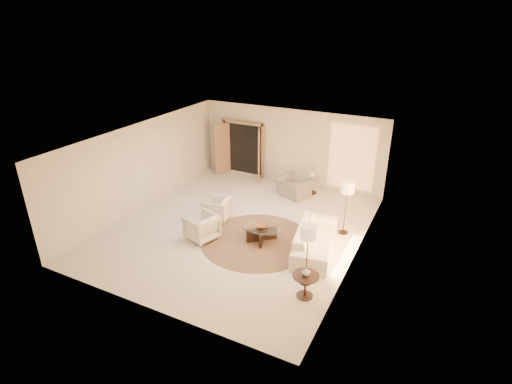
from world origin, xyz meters
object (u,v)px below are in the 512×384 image
at_px(side_table, 311,183).
at_px(floor_lamp_near, 347,189).
at_px(coffee_table, 262,232).
at_px(end_table, 306,282).
at_px(armchair_right, 201,226).
at_px(bowl, 262,226).
at_px(sofa, 315,239).
at_px(side_vase, 312,174).
at_px(floor_lamp_far, 308,234).
at_px(armchair_left, 217,208).
at_px(accent_chair, 293,184).
at_px(end_vase, 306,272).

xyz_separation_m(side_table, floor_lamp_near, (1.81, -2.28, 1.03)).
distance_m(coffee_table, end_table, 2.61).
relative_size(armchair_right, bowl, 2.27).
relative_size(sofa, side_vase, 10.40).
bearing_deg(sofa, bowl, 87.02).
xyz_separation_m(bowl, side_vase, (0.13, 3.75, 0.25)).
bearing_deg(floor_lamp_far, coffee_table, 144.53).
relative_size(sofa, floor_lamp_near, 1.48).
xyz_separation_m(coffee_table, side_vase, (0.13, 3.75, 0.45)).
relative_size(armchair_left, accent_chair, 0.76).
xyz_separation_m(accent_chair, bowl, (0.33, -3.21, 0.03)).
relative_size(armchair_left, armchair_right, 0.95).
bearing_deg(side_table, accent_chair, -130.66).
bearing_deg(coffee_table, side_vase, 88.05).
distance_m(accent_chair, floor_lamp_near, 3.02).
relative_size(sofa, end_vase, 12.84).
xyz_separation_m(end_table, side_table, (-1.81, 5.49, -0.03)).
bearing_deg(end_vase, armchair_left, 148.68).
distance_m(armchair_right, side_table, 4.72).
bearing_deg(floor_lamp_near, armchair_right, -148.91).
relative_size(armchair_right, accent_chair, 0.79).
relative_size(armchair_left, end_vase, 4.12).
height_order(armchair_left, floor_lamp_near, floor_lamp_near).
bearing_deg(side_vase, coffee_table, -91.95).
distance_m(armchair_left, floor_lamp_near, 4.01).
relative_size(floor_lamp_near, bowl, 4.57).
distance_m(armchair_right, accent_chair, 4.06).
height_order(sofa, armchair_right, armchair_right).
height_order(side_table, side_vase, side_vase).
height_order(sofa, coffee_table, sofa).
xyz_separation_m(armchair_left, bowl, (1.83, -0.56, 0.09)).
distance_m(floor_lamp_near, side_vase, 2.99).
xyz_separation_m(sofa, floor_lamp_near, (0.44, 1.27, 1.04)).
bearing_deg(side_table, floor_lamp_near, -51.46).
height_order(sofa, armchair_left, armchair_left).
distance_m(sofa, end_table, 2.00).
xyz_separation_m(floor_lamp_far, end_vase, (0.16, -0.47, -0.67)).
distance_m(accent_chair, side_table, 0.71).
relative_size(side_table, floor_lamp_near, 0.37).
bearing_deg(side_table, end_table, -71.72).
bearing_deg(armchair_left, accent_chair, 139.78).
bearing_deg(floor_lamp_far, side_table, 108.26).
relative_size(coffee_table, floor_lamp_near, 0.87).
bearing_deg(floor_lamp_near, end_vase, -90.00).
height_order(coffee_table, side_table, side_table).
height_order(armchair_left, accent_chair, accent_chair).
relative_size(coffee_table, side_vase, 6.12).
bearing_deg(floor_lamp_far, floor_lamp_near, 86.72).
height_order(accent_chair, floor_lamp_near, floor_lamp_near).
height_order(armchair_right, bowl, armchair_right).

